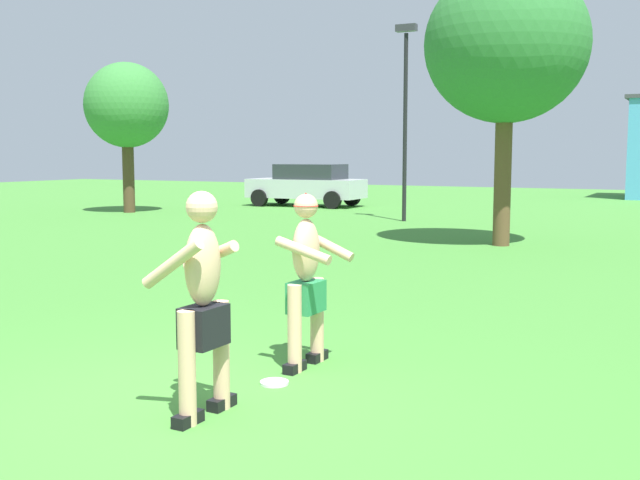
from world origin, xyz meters
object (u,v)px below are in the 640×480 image
Objects in this scene: player_in_black at (203,299)px; lamp_post at (405,102)px; tree_right_field at (506,46)px; frisbee at (274,383)px; player_with_cap at (307,273)px; car_silver_mid_lot at (307,184)px; tree_behind_players at (127,106)px.

lamp_post is (-4.65, 16.41, 2.57)m from player_in_black.
lamp_post is 0.96× the size of tree_right_field.
player_in_black reaches higher than frisbee.
player_in_black reaches higher than player_with_cap.
player_with_cap is at bearing 88.20° from player_in_black.
tree_right_field is (4.00, -4.66, 0.76)m from lamp_post.
tree_right_field is at bearing -43.36° from car_silver_mid_lot.
player_in_black reaches higher than car_silver_mid_lot.
tree_behind_players is (-13.44, 3.57, -0.69)m from tree_right_field.
tree_right_field is at bearing -49.33° from lamp_post.
frisbee is (0.01, -0.62, -0.87)m from player_with_cap.
car_silver_mid_lot is (-10.26, 19.84, 0.81)m from frisbee.
tree_behind_players reaches higher than frisbee.
lamp_post is (5.55, -4.36, 2.64)m from car_silver_mid_lot.
car_silver_mid_lot is 0.88× the size of tree_behind_players.
tree_behind_players reaches higher than player_with_cap.
lamp_post reaches higher than player_in_black.
frisbee is 22.35m from car_silver_mid_lot.
player_with_cap is 0.95× the size of player_in_black.
player_in_black is 0.30× the size of lamp_post.
player_in_black is at bearing -91.80° from player_with_cap.
player_with_cap is at bearing -44.24° from tree_behind_players.
car_silver_mid_lot is at bearing 116.15° from player_in_black.
tree_right_field is 13.93m from tree_behind_players.
tree_behind_players is (-3.89, -5.45, 2.71)m from car_silver_mid_lot.
frisbee is (0.06, 0.93, -0.89)m from player_in_black.
lamp_post reaches higher than tree_behind_players.
tree_behind_players is at bearing -125.48° from car_silver_mid_lot.
car_silver_mid_lot is (-10.25, 19.22, -0.06)m from player_with_cap.
player_in_black is 1.29m from frisbee.
tree_behind_players is at bearing 134.53° from frisbee.
tree_right_field is at bearing 93.73° from frisbee.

